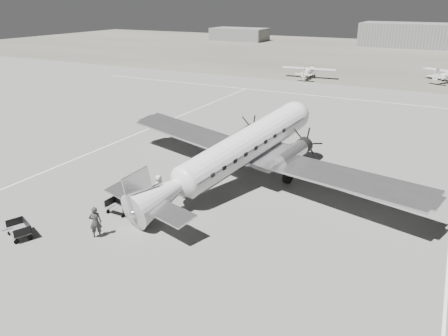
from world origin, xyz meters
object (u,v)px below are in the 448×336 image
at_px(baggage_cart_near, 119,207).
at_px(ground_crew, 95,222).
at_px(baggage_cart_far, 19,230).
at_px(dc3_airliner, 236,154).
at_px(hangar_main, 438,36).
at_px(ramp_agent, 142,192).
at_px(shed_secondary, 239,34).
at_px(passenger, 159,186).
at_px(light_plane_left, 308,73).

distance_m(baggage_cart_near, ground_crew, 3.20).
distance_m(baggage_cart_near, baggage_cart_far, 6.08).
height_order(dc3_airliner, ground_crew, dc3_airliner).
relative_size(hangar_main, ramp_agent, 22.69).
bearing_deg(ground_crew, baggage_cart_near, -110.13).
distance_m(baggage_cart_near, ramp_agent, 2.02).
bearing_deg(shed_secondary, dc3_airliner, -64.58).
bearing_deg(shed_secondary, ramp_agent, -67.52).
relative_size(baggage_cart_near, ramp_agent, 0.88).
distance_m(dc3_airliner, ramp_agent, 7.39).
bearing_deg(shed_secondary, passenger, -67.11).
distance_m(dc3_airliner, baggage_cart_far, 15.27).
bearing_deg(hangar_main, shed_secondary, -175.24).
relative_size(light_plane_left, ramp_agent, 5.23).
bearing_deg(hangar_main, baggage_cart_far, -97.06).
distance_m(baggage_cart_near, passenger, 3.42).
bearing_deg(baggage_cart_near, ground_crew, -73.23).
xyz_separation_m(light_plane_left, passenger, (5.53, -53.20, -0.15)).
bearing_deg(baggage_cart_far, light_plane_left, 114.30).
bearing_deg(ground_crew, shed_secondary, -104.43).
bearing_deg(light_plane_left, dc3_airliner, -83.24).
bearing_deg(ramp_agent, light_plane_left, 29.38).
height_order(hangar_main, baggage_cart_far, hangar_main).
relative_size(baggage_cart_near, ground_crew, 0.82).
distance_m(shed_secondary, dc3_airliner, 121.89).
bearing_deg(light_plane_left, shed_secondary, 120.65).
relative_size(dc3_airliner, ramp_agent, 14.95).
relative_size(dc3_airliner, passenger, 16.14).
distance_m(shed_secondary, light_plane_left, 74.63).
relative_size(ground_crew, passenger, 1.16).
xyz_separation_m(light_plane_left, baggage_cart_far, (1.42, -61.66, -0.52)).
height_order(light_plane_left, ground_crew, light_plane_left).
distance_m(ramp_agent, passenger, 1.44).
height_order(shed_secondary, baggage_cart_near, shed_secondary).
xyz_separation_m(ramp_agent, passenger, (0.40, 1.38, -0.07)).
xyz_separation_m(hangar_main, baggage_cart_far, (-15.82, -127.82, -2.82)).
bearing_deg(baggage_cart_far, dc3_airliner, 80.36).
bearing_deg(ground_crew, light_plane_left, -120.97).
relative_size(light_plane_left, baggage_cart_far, 5.65).
xyz_separation_m(hangar_main, ground_crew, (-11.79, -125.66, -2.30)).
xyz_separation_m(hangar_main, passenger, (-11.71, -119.36, -2.44)).
bearing_deg(passenger, light_plane_left, 0.31).
bearing_deg(light_plane_left, ramp_agent, -88.94).
xyz_separation_m(shed_secondary, light_plane_left, (42.75, -61.16, -1.00)).
height_order(baggage_cart_far, ramp_agent, ramp_agent).
height_order(baggage_cart_far, ground_crew, ground_crew).
bearing_deg(shed_secondary, ground_crew, -68.22).
bearing_deg(baggage_cart_near, hangar_main, 84.80).
distance_m(dc3_airliner, baggage_cart_near, 9.30).
bearing_deg(passenger, baggage_cart_far, 148.44).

